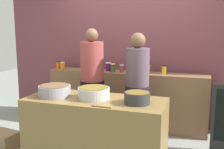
{
  "coord_description": "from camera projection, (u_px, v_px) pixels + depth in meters",
  "views": [
    {
      "loc": [
        1.2,
        -3.28,
        1.74
      ],
      "look_at": [
        0.0,
        0.35,
        1.05
      ],
      "focal_mm": 43.93,
      "sensor_mm": 36.0,
      "label": 1
    }
  ],
  "objects": [
    {
      "name": "storefront_wall",
      "position": [
        132.0,
        39.0,
        4.83
      ],
      "size": [
        4.8,
        0.12,
        3.0
      ],
      "primitive_type": "cube",
      "color": "brown",
      "rests_on": "ground"
    },
    {
      "name": "display_shelf",
      "position": [
        126.0,
        100.0,
        4.69
      ],
      "size": [
        2.7,
        0.36,
        0.97
      ],
      "primitive_type": "cube",
      "color": "brown",
      "rests_on": "ground"
    },
    {
      "name": "prep_table",
      "position": [
        95.0,
        132.0,
        3.39
      ],
      "size": [
        1.7,
        0.7,
        0.86
      ],
      "primitive_type": "cube",
      "color": "brown",
      "rests_on": "ground"
    },
    {
      "name": "preserve_jar_0",
      "position": [
        58.0,
        65.0,
        4.95
      ],
      "size": [
        0.08,
        0.08,
        0.14
      ],
      "color": "orange",
      "rests_on": "display_shelf"
    },
    {
      "name": "preserve_jar_1",
      "position": [
        63.0,
        65.0,
        4.91
      ],
      "size": [
        0.08,
        0.08,
        0.12
      ],
      "color": "orange",
      "rests_on": "display_shelf"
    },
    {
      "name": "preserve_jar_2",
      "position": [
        89.0,
        66.0,
        4.85
      ],
      "size": [
        0.07,
        0.07,
        0.11
      ],
      "color": "#30443C",
      "rests_on": "display_shelf"
    },
    {
      "name": "preserve_jar_3",
      "position": [
        96.0,
        67.0,
        4.81
      ],
      "size": [
        0.08,
        0.08,
        0.1
      ],
      "color": "orange",
      "rests_on": "display_shelf"
    },
    {
      "name": "preserve_jar_4",
      "position": [
        108.0,
        67.0,
        4.69
      ],
      "size": [
        0.09,
        0.09,
        0.15
      ],
      "color": "#4C134F",
      "rests_on": "display_shelf"
    },
    {
      "name": "preserve_jar_5",
      "position": [
        113.0,
        68.0,
        4.6
      ],
      "size": [
        0.08,
        0.08,
        0.14
      ],
      "color": "#345227",
      "rests_on": "display_shelf"
    },
    {
      "name": "preserve_jar_6",
      "position": [
        122.0,
        69.0,
        4.54
      ],
      "size": [
        0.07,
        0.07,
        0.13
      ],
      "color": "brown",
      "rests_on": "display_shelf"
    },
    {
      "name": "preserve_jar_7",
      "position": [
        139.0,
        69.0,
        4.54
      ],
      "size": [
        0.07,
        0.07,
        0.1
      ],
      "color": "#CB6B15",
      "rests_on": "display_shelf"
    },
    {
      "name": "preserve_jar_8",
      "position": [
        148.0,
        69.0,
        4.5
      ],
      "size": [
        0.09,
        0.09,
        0.13
      ],
      "color": "gold",
      "rests_on": "display_shelf"
    },
    {
      "name": "preserve_jar_9",
      "position": [
        164.0,
        70.0,
        4.39
      ],
      "size": [
        0.08,
        0.08,
        0.14
      ],
      "color": "gold",
      "rests_on": "display_shelf"
    },
    {
      "name": "cooking_pot_left",
      "position": [
        55.0,
        91.0,
        3.43
      ],
      "size": [
        0.4,
        0.4,
        0.14
      ],
      "color": "gray",
      "rests_on": "prep_table"
    },
    {
      "name": "cooking_pot_center",
      "position": [
        94.0,
        93.0,
        3.31
      ],
      "size": [
        0.38,
        0.38,
        0.14
      ],
      "color": "#B7B7BC",
      "rests_on": "prep_table"
    },
    {
      "name": "cooking_pot_right",
      "position": [
        137.0,
        98.0,
        3.1
      ],
      "size": [
        0.3,
        0.3,
        0.13
      ],
      "color": "#2D2D2D",
      "rests_on": "prep_table"
    },
    {
      "name": "wooden_spoon",
      "position": [
        101.0,
        106.0,
        2.97
      ],
      "size": [
        0.24,
        0.03,
        0.02
      ],
      "primitive_type": "cylinder",
      "rotation": [
        1.57,
        0.0,
        1.52
      ],
      "color": "#9E703D",
      "rests_on": "prep_table"
    },
    {
      "name": "cook_with_tongs",
      "position": [
        92.0,
        91.0,
        4.1
      ],
      "size": [
        0.36,
        0.36,
        1.69
      ],
      "color": "black",
      "rests_on": "ground"
    },
    {
      "name": "cook_in_cap",
      "position": [
        137.0,
        95.0,
        3.97
      ],
      "size": [
        0.35,
        0.35,
        1.64
      ],
      "color": "black",
      "rests_on": "ground"
    },
    {
      "name": "bread_crate",
      "position": [
        3.0,
        140.0,
        3.92
      ],
      "size": [
        0.46,
        0.36,
        0.24
      ],
      "primitive_type": "cube",
      "rotation": [
        0.0,
        0.0,
        -0.16
      ],
      "color": "olive",
      "rests_on": "ground"
    }
  ]
}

